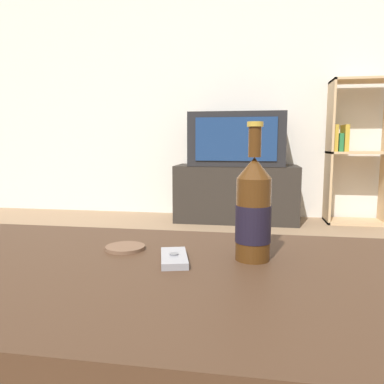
% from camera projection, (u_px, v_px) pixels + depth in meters
% --- Properties ---
extents(back_wall, '(8.00, 0.05, 2.60)m').
position_uv_depth(back_wall, '(227.00, 81.00, 3.59)').
color(back_wall, silver).
rests_on(back_wall, ground_plane).
extents(coffee_table, '(1.36, 0.63, 0.47)m').
position_uv_depth(coffee_table, '(115.00, 298.00, 0.75)').
color(coffee_table, '#422B1C').
rests_on(coffee_table, ground_plane).
extents(tv_stand, '(1.09, 0.45, 0.51)m').
position_uv_depth(tv_stand, '(236.00, 193.00, 3.42)').
color(tv_stand, '#28231E').
rests_on(tv_stand, ground_plane).
extents(television, '(0.83, 0.47, 0.47)m').
position_uv_depth(television, '(237.00, 139.00, 3.35)').
color(television, black).
rests_on(television, tv_stand).
extents(bookshelf, '(0.51, 0.30, 1.25)m').
position_uv_depth(bookshelf, '(355.00, 150.00, 3.28)').
color(bookshelf, tan).
rests_on(bookshelf, ground_plane).
extents(beer_bottle, '(0.07, 0.07, 0.28)m').
position_uv_depth(beer_bottle, '(253.00, 211.00, 0.77)').
color(beer_bottle, '#47280F').
rests_on(beer_bottle, coffee_table).
extents(cell_phone, '(0.08, 0.13, 0.02)m').
position_uv_depth(cell_phone, '(174.00, 258.00, 0.77)').
color(cell_phone, gray).
rests_on(cell_phone, coffee_table).
extents(coaster, '(0.09, 0.09, 0.01)m').
position_uv_depth(coaster, '(125.00, 248.00, 0.86)').
color(coaster, brown).
rests_on(coaster, coffee_table).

